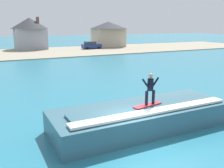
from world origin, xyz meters
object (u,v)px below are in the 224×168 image
at_px(surfboard, 148,105).
at_px(house_small_cottage, 30,32).
at_px(wave_crest, 143,116).
at_px(surfer, 150,87).
at_px(car_far_shore, 91,45).
at_px(house_gabled_white, 108,32).

bearing_deg(surfboard, house_small_cottage, 87.78).
bearing_deg(wave_crest, surfer, -66.99).
distance_m(wave_crest, car_far_shore, 46.40).
relative_size(surfboard, surfer, 1.07).
bearing_deg(car_far_shore, surfboard, -108.31).
xyz_separation_m(house_gabled_white, house_small_cottage, (-19.32, 1.68, 0.32)).
relative_size(wave_crest, surfboard, 5.60).
xyz_separation_m(wave_crest, surfer, (0.16, -0.39, 1.73)).
bearing_deg(wave_crest, house_gabled_white, 66.17).
height_order(car_far_shore, house_small_cottage, house_small_cottage).
relative_size(house_gabled_white, house_small_cottage, 1.13).
xyz_separation_m(car_far_shore, house_gabled_white, (6.59, 4.25, 2.88)).
distance_m(house_gabled_white, house_small_cottage, 19.40).
bearing_deg(house_small_cottage, wave_crest, -92.28).
height_order(surfer, house_small_cottage, house_small_cottage).
height_order(surfboard, house_gabled_white, house_gabled_white).
bearing_deg(surfer, house_gabled_white, 66.50).
xyz_separation_m(surfboard, car_far_shore, (14.68, 44.36, -0.45)).
height_order(wave_crest, surfboard, surfboard).
bearing_deg(wave_crest, surfboard, -82.63).
relative_size(wave_crest, surfer, 6.00).
bearing_deg(surfboard, surfer, -14.82).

